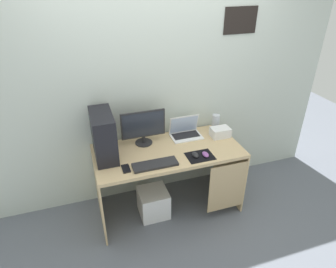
{
  "coord_description": "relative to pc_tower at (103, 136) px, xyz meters",
  "views": [
    {
      "loc": [
        -0.78,
        -2.38,
        2.34
      ],
      "look_at": [
        0.0,
        0.0,
        0.92
      ],
      "focal_mm": 31.73,
      "sensor_mm": 36.0,
      "label": 1
    }
  ],
  "objects": [
    {
      "name": "subwoofer",
      "position": [
        0.42,
        -0.15,
        -0.81
      ],
      "size": [
        0.3,
        0.3,
        0.3
      ],
      "primitive_type": "cube",
      "color": "white",
      "rests_on": "ground_plane"
    },
    {
      "name": "mousepad",
      "position": [
        0.86,
        -0.3,
        -0.22
      ],
      "size": [
        0.26,
        0.2,
        0.0
      ],
      "primitive_type": "cube",
      "color": "black",
      "rests_on": "desk"
    },
    {
      "name": "monitor",
      "position": [
        0.41,
        0.1,
        -0.03
      ],
      "size": [
        0.45,
        0.18,
        0.37
      ],
      "color": "#232326",
      "rests_on": "desk"
    },
    {
      "name": "pc_tower",
      "position": [
        0.0,
        0.0,
        0.0
      ],
      "size": [
        0.2,
        0.44,
        0.45
      ],
      "primitive_type": "cube",
      "color": "black",
      "rests_on": "desk"
    },
    {
      "name": "laptop",
      "position": [
        0.87,
        0.12,
        -0.18
      ],
      "size": [
        0.33,
        0.22,
        0.22
      ],
      "color": "white",
      "rests_on": "desk"
    },
    {
      "name": "ground_plane",
      "position": [
        0.61,
        -0.09,
        -0.96
      ],
      "size": [
        8.0,
        8.0,
        0.0
      ],
      "primitive_type": "plane",
      "color": "slate"
    },
    {
      "name": "projector",
      "position": [
        1.22,
        -0.01,
        -0.17
      ],
      "size": [
        0.2,
        0.14,
        0.1
      ],
      "primitive_type": "cube",
      "color": "white",
      "rests_on": "desk"
    },
    {
      "name": "desk",
      "position": [
        0.62,
        -0.1,
        -0.37
      ],
      "size": [
        1.47,
        0.69,
        0.74
      ],
      "color": "tan",
      "rests_on": "ground_plane"
    },
    {
      "name": "mouse_left",
      "position": [
        0.82,
        -0.29,
        -0.2
      ],
      "size": [
        0.06,
        0.1,
        0.03
      ],
      "primitive_type": "ellipsoid",
      "color": "#232326",
      "rests_on": "mousepad"
    },
    {
      "name": "keyboard",
      "position": [
        0.41,
        -0.31,
        -0.21
      ],
      "size": [
        0.42,
        0.14,
        0.02
      ],
      "primitive_type": "cube",
      "color": "#232326",
      "rests_on": "desk"
    },
    {
      "name": "speaker",
      "position": [
        1.24,
        0.15,
        -0.14
      ],
      "size": [
        0.08,
        0.08,
        0.18
      ],
      "primitive_type": "cylinder",
      "color": "#B7BCC6",
      "rests_on": "desk"
    },
    {
      "name": "mouse_right",
      "position": [
        0.91,
        -0.31,
        -0.2
      ],
      "size": [
        0.06,
        0.1,
        0.03
      ],
      "primitive_type": "ellipsoid",
      "color": "#8C4C99",
      "rests_on": "mousepad"
    },
    {
      "name": "cell_phone",
      "position": [
        0.14,
        -0.28,
        -0.22
      ],
      "size": [
        0.07,
        0.13,
        0.01
      ],
      "primitive_type": "cube",
      "color": "black",
      "rests_on": "desk"
    },
    {
      "name": "wall_back",
      "position": [
        0.61,
        0.3,
        0.34
      ],
      "size": [
        4.0,
        0.05,
        2.6
      ],
      "color": "beige",
      "rests_on": "ground_plane"
    }
  ]
}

